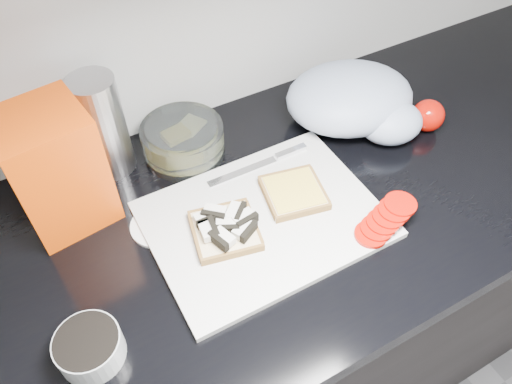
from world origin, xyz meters
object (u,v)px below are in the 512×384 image
(steel_canister, at_px, (103,126))
(cutting_board, at_px, (264,219))
(bread_bag, at_px, (55,170))
(glass_bowl, at_px, (183,141))

(steel_canister, bearing_deg, cutting_board, -54.67)
(cutting_board, bearing_deg, bread_bag, 147.36)
(bread_bag, bearing_deg, cutting_board, -40.15)
(steel_canister, bearing_deg, bread_bag, -142.51)
(cutting_board, height_order, bread_bag, bread_bag)
(glass_bowl, xyz_separation_m, bread_bag, (-0.24, -0.04, 0.08))
(cutting_board, distance_m, glass_bowl, 0.24)
(glass_bowl, bearing_deg, cutting_board, -77.16)
(bread_bag, xyz_separation_m, steel_canister, (0.10, 0.08, -0.01))
(glass_bowl, distance_m, bread_bag, 0.25)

